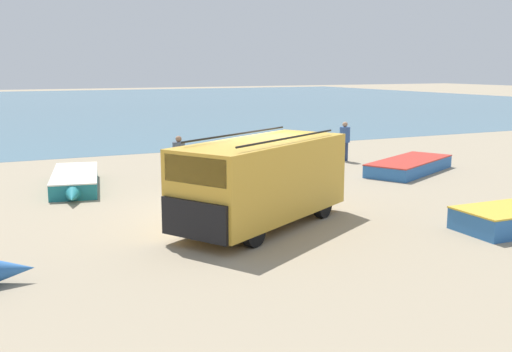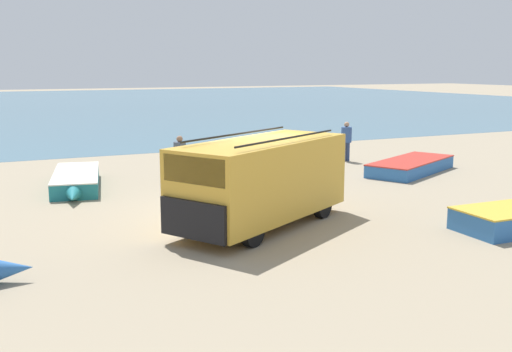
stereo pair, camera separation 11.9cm
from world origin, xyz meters
name	(u,v)px [view 2 (the right image)]	position (x,y,z in m)	size (l,w,h in m)	color
ground_plane	(242,209)	(0.00, 0.00, 0.00)	(200.00, 200.00, 0.00)	gray
sea_water	(45,105)	(0.00, 52.00, 0.00)	(120.00, 80.00, 0.01)	#477084
parked_van	(261,179)	(-0.29, -1.86, 1.20)	(5.52, 4.28, 2.31)	gold
fishing_rowboat_1	(76,181)	(-3.79, 5.04, 0.26)	(2.20, 5.29, 0.52)	#1E757F
fishing_rowboat_3	(412,166)	(8.35, 2.82, 0.25)	(5.25, 3.49, 0.49)	#2D66AD
fisherman_0	(180,155)	(-0.34, 4.58, 0.98)	(0.43, 0.43, 1.63)	#5B564C
fisherman_1	(346,138)	(7.53, 6.13, 1.01)	(0.44, 0.44, 1.68)	navy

